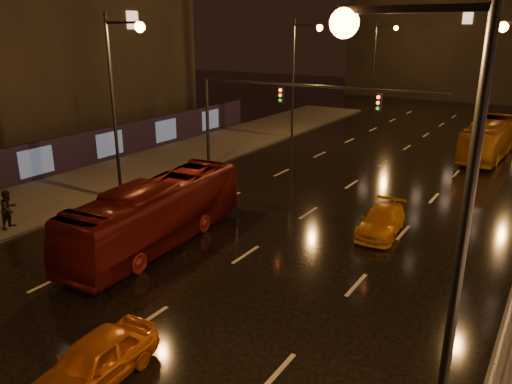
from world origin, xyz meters
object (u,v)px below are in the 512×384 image
bus_red (157,213)px  bus_curb (489,139)px  taxi_near (93,362)px  taxi_far (381,221)px  pedestrian_b (9,209)px

bus_red → bus_curb: bus_red is taller
bus_curb → taxi_near: bus_curb is taller
bus_red → taxi_far: size_ratio=2.48×
pedestrian_b → taxi_far: bearing=-74.6°
taxi_near → bus_red: bearing=119.0°
bus_red → taxi_near: 9.37m
taxi_far → bus_curb: bearing=78.6°
bus_curb → taxi_near: size_ratio=2.53×
bus_red → taxi_far: bus_red is taller
bus_curb → taxi_far: (-1.89, -18.73, -0.80)m
bus_red → taxi_far: bearing=33.2°
bus_curb → taxi_far: 18.84m
pedestrian_b → bus_curb: bearing=-47.1°
taxi_near → taxi_far: taxi_near is taller
bus_curb → bus_red: bearing=-109.2°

